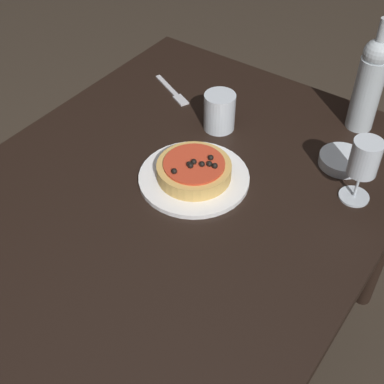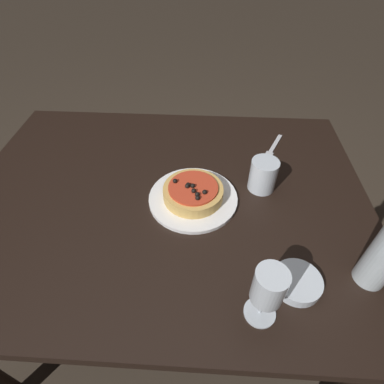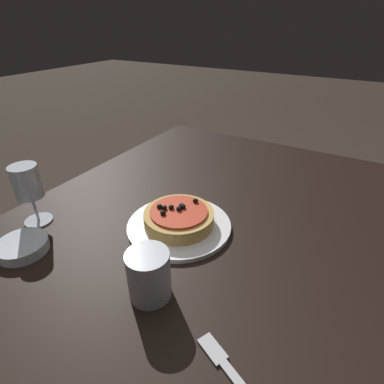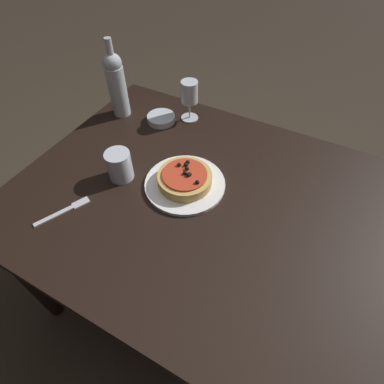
% 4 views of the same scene
% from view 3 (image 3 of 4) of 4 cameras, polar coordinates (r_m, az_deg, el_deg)
% --- Properties ---
extents(ground_plane, '(14.00, 14.00, 0.00)m').
position_cam_3_polar(ground_plane, '(1.38, 1.21, -29.37)').
color(ground_plane, '#382D23').
extents(dining_table, '(1.25, 0.95, 0.72)m').
position_cam_3_polar(dining_table, '(0.89, 1.65, -8.58)').
color(dining_table, black).
rests_on(dining_table, ground_plane).
extents(dinner_plate, '(0.27, 0.27, 0.01)m').
position_cam_3_polar(dinner_plate, '(0.78, -2.46, -6.40)').
color(dinner_plate, white).
rests_on(dinner_plate, dining_table).
extents(pizza, '(0.18, 0.18, 0.05)m').
position_cam_3_polar(pizza, '(0.77, -2.52, -4.82)').
color(pizza, tan).
rests_on(pizza, dinner_plate).
extents(wine_glass, '(0.07, 0.07, 0.16)m').
position_cam_3_polar(wine_glass, '(0.85, -28.85, 1.28)').
color(wine_glass, silver).
rests_on(wine_glass, dining_table).
extents(water_cup, '(0.08, 0.08, 0.10)m').
position_cam_3_polar(water_cup, '(0.59, -8.21, -15.36)').
color(water_cup, silver).
rests_on(water_cup, dining_table).
extents(side_bowl, '(0.11, 0.11, 0.03)m').
position_cam_3_polar(side_bowl, '(0.81, -29.57, -9.01)').
color(side_bowl, silver).
rests_on(side_bowl, dining_table).
extents(fork, '(0.09, 0.17, 0.00)m').
position_cam_3_polar(fork, '(0.54, 7.62, -31.16)').
color(fork, silver).
rests_on(fork, dining_table).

